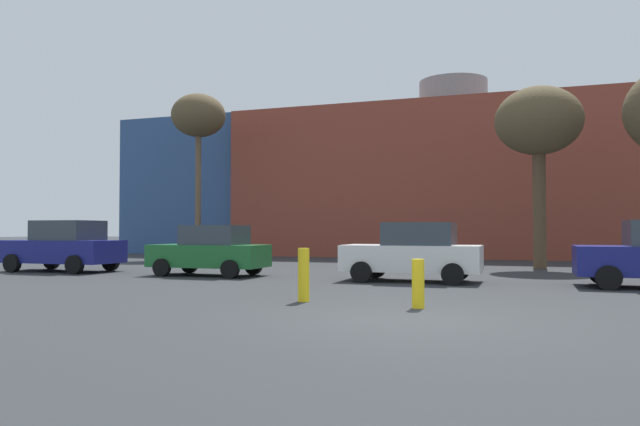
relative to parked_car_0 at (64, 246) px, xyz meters
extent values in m
plane|color=#2D3033|center=(13.71, -7.21, -0.91)|extent=(200.00, 200.00, 0.00)
cube|color=brown|center=(11.68, 18.80, 3.28)|extent=(24.16, 10.53, 8.38)
cube|color=#2D4C7F|center=(-4.46, 18.80, 3.32)|extent=(8.12, 9.48, 8.45)
cylinder|color=slate|center=(11.68, 18.80, 8.47)|extent=(4.00, 4.00, 2.00)
cube|color=navy|center=(-0.07, 0.00, -0.19)|extent=(4.22, 1.81, 0.80)
cube|color=#333D47|center=(0.18, 0.00, 0.57)|extent=(2.11, 1.61, 0.70)
cylinder|color=black|center=(-1.42, -0.92, -0.59)|extent=(0.64, 0.22, 0.64)
cylinder|color=black|center=(-1.42, 0.92, -0.59)|extent=(0.64, 0.22, 0.64)
cylinder|color=black|center=(1.29, -0.92, -0.59)|extent=(0.64, 0.22, 0.64)
cylinder|color=black|center=(1.29, 0.92, -0.59)|extent=(0.64, 0.22, 0.64)
cube|color=#1E662D|center=(5.87, 0.00, -0.26)|extent=(3.79, 1.62, 0.72)
cube|color=#333D47|center=(6.10, 0.00, 0.42)|extent=(1.90, 1.44, 0.63)
cylinder|color=black|center=(4.66, -0.83, -0.62)|extent=(0.58, 0.20, 0.58)
cylinder|color=black|center=(4.66, 0.83, -0.62)|extent=(0.58, 0.20, 0.58)
cylinder|color=black|center=(7.09, -0.83, -0.62)|extent=(0.58, 0.20, 0.58)
cylinder|color=black|center=(7.09, 0.83, -0.62)|extent=(0.58, 0.20, 0.58)
cube|color=white|center=(12.53, 0.00, -0.23)|extent=(3.95, 1.69, 0.75)
cube|color=#333D47|center=(12.77, 0.00, 0.47)|extent=(1.98, 1.50, 0.66)
cylinder|color=black|center=(11.26, -0.87, -0.61)|extent=(0.60, 0.21, 0.60)
cylinder|color=black|center=(11.26, 0.87, -0.61)|extent=(0.60, 0.21, 0.60)
cylinder|color=black|center=(13.80, -0.87, -0.61)|extent=(0.60, 0.21, 0.60)
cylinder|color=black|center=(13.80, 0.87, -0.61)|extent=(0.60, 0.21, 0.60)
cylinder|color=black|center=(17.61, -0.89, -0.60)|extent=(0.62, 0.21, 0.62)
cylinder|color=black|center=(17.61, 0.89, -0.60)|extent=(0.62, 0.21, 0.62)
cylinder|color=brown|center=(-0.60, 10.23, 2.47)|extent=(0.30, 0.30, 6.76)
ellipsoid|color=brown|center=(-0.60, 10.23, 6.63)|extent=(2.84, 2.84, 2.27)
cylinder|color=brown|center=(16.20, 7.19, 1.50)|extent=(0.49, 0.49, 4.81)
ellipsoid|color=brown|center=(16.20, 7.19, 4.81)|extent=(3.30, 3.30, 2.64)
cylinder|color=yellow|center=(13.71, -5.79, -0.44)|extent=(0.24, 0.24, 0.94)
cylinder|color=yellow|center=(11.27, -5.52, -0.35)|extent=(0.24, 0.24, 1.11)
camera|label=1|loc=(15.65, -17.17, 0.59)|focal=33.36mm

